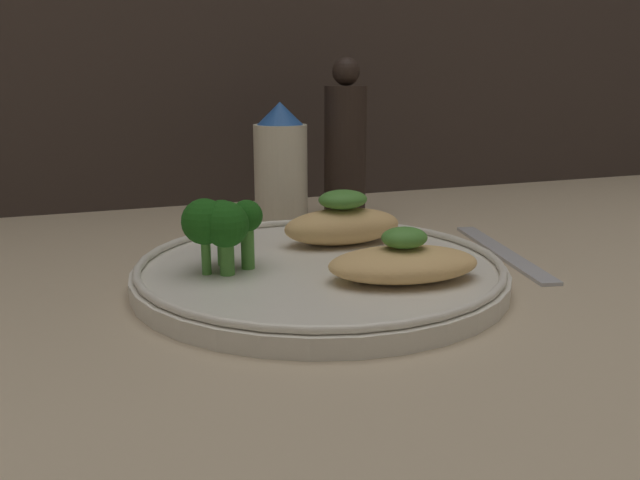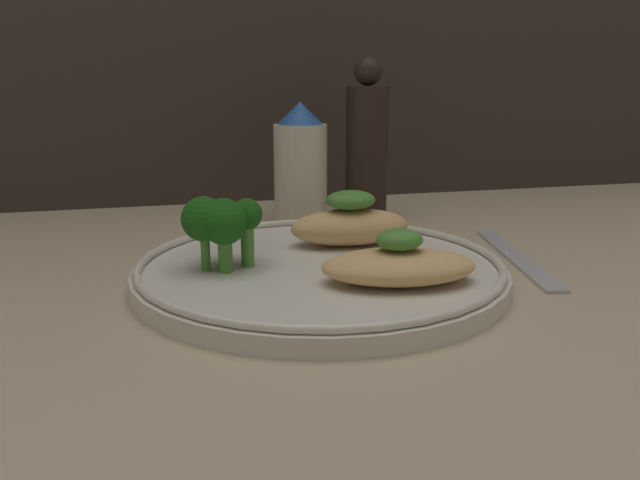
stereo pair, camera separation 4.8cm
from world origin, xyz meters
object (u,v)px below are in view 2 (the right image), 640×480
object	(u,v)px
broccoli_bunch	(221,222)
plate	(320,270)
pepper_grinder	(367,148)
sauce_bottle	(301,166)

from	to	relation	value
broccoli_bunch	plate	bearing A→B (deg)	-5.82
broccoli_bunch	pepper_grinder	xyz separation A→B (cm)	(18.19, 19.94, 3.02)
broccoli_bunch	sauce_bottle	xyz separation A→B (cm)	(10.64, 19.94, 1.22)
broccoli_bunch	pepper_grinder	bearing A→B (deg)	47.63
plate	sauce_bottle	size ratio (longest dim) A/B	2.19
plate	broccoli_bunch	distance (cm)	8.59
broccoli_bunch	sauce_bottle	bearing A→B (deg)	61.92
broccoli_bunch	sauce_bottle	distance (cm)	22.63
pepper_grinder	plate	bearing A→B (deg)	-117.31
broccoli_bunch	sauce_bottle	size ratio (longest dim) A/B	0.47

